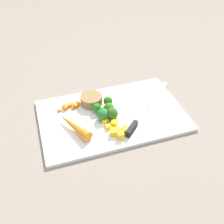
# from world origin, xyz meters

# --- Properties ---
(ground_plane) EXTENTS (4.00, 4.00, 0.00)m
(ground_plane) POSITION_xyz_m (0.00, 0.00, 0.00)
(ground_plane) COLOR gray
(cutting_board) EXTENTS (0.49, 0.31, 0.01)m
(cutting_board) POSITION_xyz_m (0.00, 0.00, 0.01)
(cutting_board) COLOR white
(cutting_board) RESTS_ON ground_plane
(prep_bowl) EXTENTS (0.08, 0.08, 0.03)m
(prep_bowl) POSITION_xyz_m (-0.05, 0.08, 0.03)
(prep_bowl) COLOR olive
(prep_bowl) RESTS_ON cutting_board
(chef_knife) EXTENTS (0.26, 0.25, 0.02)m
(chef_knife) POSITION_xyz_m (0.09, -0.05, 0.02)
(chef_knife) COLOR silver
(chef_knife) RESTS_ON cutting_board
(whole_carrot) EXTENTS (0.10, 0.15, 0.03)m
(whole_carrot) POSITION_xyz_m (-0.14, -0.03, 0.03)
(whole_carrot) COLOR orange
(whole_carrot) RESTS_ON cutting_board
(carrot_dice_0) EXTENTS (0.02, 0.02, 0.01)m
(carrot_dice_0) POSITION_xyz_m (-0.11, 0.07, 0.02)
(carrot_dice_0) COLOR orange
(carrot_dice_0) RESTS_ON cutting_board
(carrot_dice_1) EXTENTS (0.01, 0.01, 0.01)m
(carrot_dice_1) POSITION_xyz_m (-0.13, 0.09, 0.02)
(carrot_dice_1) COLOR orange
(carrot_dice_1) RESTS_ON cutting_board
(carrot_dice_2) EXTENTS (0.02, 0.02, 0.01)m
(carrot_dice_2) POSITION_xyz_m (-0.12, 0.09, 0.02)
(carrot_dice_2) COLOR orange
(carrot_dice_2) RESTS_ON cutting_board
(carrot_dice_3) EXTENTS (0.02, 0.02, 0.02)m
(carrot_dice_3) POSITION_xyz_m (-0.15, 0.08, 0.02)
(carrot_dice_3) COLOR orange
(carrot_dice_3) RESTS_ON cutting_board
(carrot_dice_4) EXTENTS (0.02, 0.02, 0.01)m
(carrot_dice_4) POSITION_xyz_m (-0.10, 0.09, 0.02)
(carrot_dice_4) COLOR orange
(carrot_dice_4) RESTS_ON cutting_board
(carrot_dice_5) EXTENTS (0.01, 0.01, 0.01)m
(carrot_dice_5) POSITION_xyz_m (-0.12, 0.07, 0.02)
(carrot_dice_5) COLOR orange
(carrot_dice_5) RESTS_ON cutting_board
(carrot_dice_6) EXTENTS (0.01, 0.01, 0.01)m
(carrot_dice_6) POSITION_xyz_m (-0.17, 0.07, 0.02)
(carrot_dice_6) COLOR orange
(carrot_dice_6) RESTS_ON cutting_board
(pepper_dice_0) EXTENTS (0.03, 0.03, 0.02)m
(pepper_dice_0) POSITION_xyz_m (-0.03, -0.09, 0.02)
(pepper_dice_0) COLOR yellow
(pepper_dice_0) RESTS_ON cutting_board
(pepper_dice_1) EXTENTS (0.02, 0.02, 0.01)m
(pepper_dice_1) POSITION_xyz_m (-0.03, -0.06, 0.02)
(pepper_dice_1) COLOR yellow
(pepper_dice_1) RESTS_ON cutting_board
(pepper_dice_2) EXTENTS (0.03, 0.03, 0.02)m
(pepper_dice_2) POSITION_xyz_m (-0.01, -0.06, 0.02)
(pepper_dice_2) COLOR yellow
(pepper_dice_2) RESTS_ON cutting_board
(pepper_dice_3) EXTENTS (0.02, 0.02, 0.02)m
(pepper_dice_3) POSITION_xyz_m (-0.01, -0.02, 0.02)
(pepper_dice_3) COLOR yellow
(pepper_dice_3) RESTS_ON cutting_board
(pepper_dice_4) EXTENTS (0.02, 0.02, 0.01)m
(pepper_dice_4) POSITION_xyz_m (-0.01, -0.08, 0.02)
(pepper_dice_4) COLOR yellow
(pepper_dice_4) RESTS_ON cutting_board
(pepper_dice_5) EXTENTS (0.02, 0.02, 0.02)m
(pepper_dice_5) POSITION_xyz_m (-0.03, -0.04, 0.02)
(pepper_dice_5) COLOR yellow
(pepper_dice_5) RESTS_ON cutting_board
(pepper_dice_6) EXTENTS (0.02, 0.02, 0.01)m
(pepper_dice_6) POSITION_xyz_m (-0.00, -0.04, 0.02)
(pepper_dice_6) COLOR yellow
(pepper_dice_6) RESTS_ON cutting_board
(pepper_dice_7) EXTENTS (0.03, 0.03, 0.02)m
(pepper_dice_7) POSITION_xyz_m (-0.01, -0.11, 0.02)
(pepper_dice_7) COLOR yellow
(pepper_dice_7) RESTS_ON cutting_board
(pepper_dice_8) EXTENTS (0.03, 0.03, 0.02)m
(pepper_dice_8) POSITION_xyz_m (0.02, -0.09, 0.02)
(pepper_dice_8) COLOR yellow
(pepper_dice_8) RESTS_ON cutting_board
(broccoli_floret_0) EXTENTS (0.04, 0.04, 0.04)m
(broccoli_floret_0) POSITION_xyz_m (-0.01, 0.01, 0.03)
(broccoli_floret_0) COLOR #84B361
(broccoli_floret_0) RESTS_ON cutting_board
(broccoli_floret_1) EXTENTS (0.04, 0.04, 0.04)m
(broccoli_floret_1) POSITION_xyz_m (-0.04, -0.01, 0.03)
(broccoli_floret_1) COLOR #96C06B
(broccoli_floret_1) RESTS_ON cutting_board
(broccoli_floret_2) EXTENTS (0.03, 0.03, 0.04)m
(broccoli_floret_2) POSITION_xyz_m (-0.05, 0.03, 0.03)
(broccoli_floret_2) COLOR #87B963
(broccoli_floret_2) RESTS_ON cutting_board
(broccoli_floret_3) EXTENTS (0.03, 0.03, 0.04)m
(broccoli_floret_3) POSITION_xyz_m (-0.00, 0.05, 0.03)
(broccoli_floret_3) COLOR #80C05F
(broccoli_floret_3) RESTS_ON cutting_board
(broccoli_floret_4) EXTENTS (0.04, 0.04, 0.05)m
(broccoli_floret_4) POSITION_xyz_m (-0.01, -0.02, 0.04)
(broccoli_floret_4) COLOR #8BB75D
(broccoli_floret_4) RESTS_ON cutting_board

